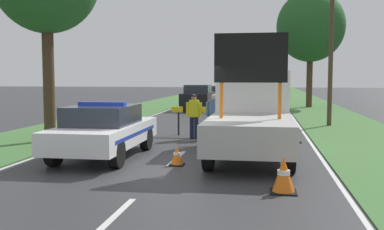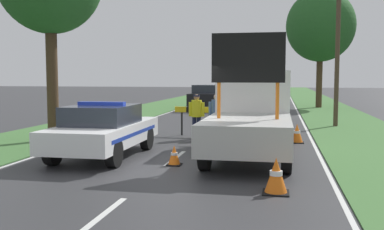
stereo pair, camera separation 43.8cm
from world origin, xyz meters
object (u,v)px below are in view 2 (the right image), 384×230
(police_car, at_px, (104,130))
(utility_pole, at_px, (338,27))
(pedestrian_civilian, at_px, (216,113))
(traffic_cone_near_police, at_px, (174,155))
(traffic_cone_near_truck, at_px, (258,129))
(queued_car_van_white, at_px, (220,94))
(roadside_tree_near_left, at_px, (321,26))
(traffic_cone_lane_edge, at_px, (276,176))
(work_truck, at_px, (252,113))
(queued_car_sedan_silver, at_px, (267,106))
(police_officer, at_px, (197,112))
(queued_car_sedan_black, at_px, (206,97))
(traffic_cone_centre_front, at_px, (297,133))
(traffic_cone_behind_barrier, at_px, (245,134))
(road_barrier, at_px, (209,112))

(police_car, distance_m, utility_pole, 12.16)
(pedestrian_civilian, xyz_separation_m, traffic_cone_near_police, (-0.38, -4.99, -0.69))
(traffic_cone_near_truck, height_order, utility_pole, utility_pole)
(queued_car_van_white, distance_m, roadside_tree_near_left, 9.60)
(traffic_cone_lane_edge, bearing_deg, work_truck, 99.74)
(pedestrian_civilian, distance_m, queued_car_sedan_silver, 6.90)
(pedestrian_civilian, bearing_deg, police_car, -128.28)
(police_officer, xyz_separation_m, utility_pole, (5.38, 5.00, 3.45))
(police_car, relative_size, work_truck, 0.80)
(traffic_cone_near_police, relative_size, queued_car_van_white, 0.11)
(queued_car_sedan_black, relative_size, roadside_tree_near_left, 0.55)
(traffic_cone_centre_front, distance_m, traffic_cone_near_truck, 1.69)
(work_truck, distance_m, queued_car_sedan_black, 17.05)
(pedestrian_civilian, relative_size, traffic_cone_centre_front, 2.49)
(work_truck, relative_size, utility_pole, 0.67)
(traffic_cone_centre_front, distance_m, roadside_tree_near_left, 18.50)
(police_officer, xyz_separation_m, traffic_cone_near_police, (0.32, -4.83, -0.70))
(queued_car_van_white, bearing_deg, pedestrian_civilian, 97.24)
(traffic_cone_centre_front, relative_size, traffic_cone_lane_edge, 0.93)
(pedestrian_civilian, distance_m, traffic_cone_near_police, 5.05)
(traffic_cone_near_police, height_order, traffic_cone_lane_edge, traffic_cone_lane_edge)
(traffic_cone_behind_barrier, bearing_deg, traffic_cone_lane_edge, -80.75)
(pedestrian_civilian, height_order, traffic_cone_behind_barrier, pedestrian_civilian)
(work_truck, height_order, utility_pole, utility_pole)
(work_truck, xyz_separation_m, roadside_tree_near_left, (3.52, 20.10, 4.56))
(traffic_cone_lane_edge, height_order, utility_pole, utility_pole)
(police_car, relative_size, traffic_cone_near_police, 9.11)
(queued_car_van_white, bearing_deg, utility_pole, 115.09)
(traffic_cone_near_truck, bearing_deg, traffic_cone_centre_front, -37.62)
(police_officer, bearing_deg, roadside_tree_near_left, -133.58)
(police_officer, distance_m, queued_car_sedan_black, 13.84)
(queued_car_sedan_black, bearing_deg, traffic_cone_behind_barrier, 104.51)
(queued_car_sedan_silver, bearing_deg, roadside_tree_near_left, -107.99)
(police_car, bearing_deg, traffic_cone_behind_barrier, 50.91)
(pedestrian_civilian, relative_size, traffic_cone_near_truck, 2.46)
(police_car, relative_size, traffic_cone_lane_edge, 6.58)
(traffic_cone_near_police, xyz_separation_m, utility_pole, (5.06, 9.83, 4.15))
(traffic_cone_near_truck, height_order, roadside_tree_near_left, roadside_tree_near_left)
(pedestrian_civilian, xyz_separation_m, queued_car_sedan_black, (-2.56, 13.55, -0.08))
(utility_pole, bearing_deg, queued_car_sedan_black, 129.73)
(road_barrier, bearing_deg, police_car, -107.05)
(traffic_cone_near_police, bearing_deg, queued_car_sedan_black, 96.70)
(police_officer, distance_m, traffic_cone_behind_barrier, 1.89)
(traffic_cone_centre_front, relative_size, roadside_tree_near_left, 0.08)
(police_officer, height_order, traffic_cone_near_police, police_officer)
(work_truck, relative_size, police_officer, 3.60)
(police_officer, xyz_separation_m, queued_car_van_white, (-1.89, 20.52, -0.16))
(work_truck, height_order, road_barrier, work_truck)
(police_officer, relative_size, traffic_cone_centre_front, 2.48)
(traffic_cone_lane_edge, bearing_deg, queued_car_van_white, 99.76)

